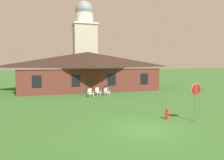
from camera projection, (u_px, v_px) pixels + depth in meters
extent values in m
plane|color=#336028|center=(145.00, 129.00, 13.06)|extent=(200.00, 200.00, 0.00)
cube|color=brown|center=(88.00, 78.00, 32.58)|extent=(19.11, 10.00, 3.20)
cube|color=#795B55|center=(88.00, 67.00, 32.44)|extent=(19.50, 10.20, 0.16)
pyramid|color=black|center=(88.00, 59.00, 32.33)|extent=(19.88, 10.40, 2.31)
cube|color=black|center=(37.00, 81.00, 25.75)|extent=(1.10, 0.06, 1.50)
cube|color=black|center=(76.00, 81.00, 27.09)|extent=(1.10, 0.06, 1.50)
cube|color=black|center=(112.00, 80.00, 28.43)|extent=(1.10, 0.06, 1.50)
cube|color=black|center=(144.00, 79.00, 29.77)|extent=(1.10, 0.06, 1.50)
cube|color=#422819|center=(91.00, 86.00, 27.68)|extent=(1.10, 0.06, 2.10)
cube|color=#BCB29E|center=(85.00, 53.00, 46.32)|extent=(4.80, 4.80, 12.00)
cube|color=silver|center=(85.00, 25.00, 45.78)|extent=(5.18, 5.18, 0.36)
cylinder|color=silver|center=(84.00, 19.00, 45.67)|extent=(3.80, 3.80, 2.20)
sphere|color=gray|center=(84.00, 10.00, 45.52)|extent=(3.88, 3.88, 3.88)
cylinder|color=slate|center=(196.00, 103.00, 14.56)|extent=(0.07, 0.07, 2.61)
cylinder|color=white|center=(196.00, 89.00, 14.49)|extent=(0.80, 0.10, 0.81)
cylinder|color=#B71414|center=(196.00, 89.00, 14.47)|extent=(0.76, 0.10, 0.76)
cube|color=silver|center=(93.00, 95.00, 25.17)|extent=(0.06, 0.06, 0.36)
cube|color=silver|center=(90.00, 96.00, 24.92)|extent=(0.06, 0.06, 0.36)
cube|color=silver|center=(92.00, 95.00, 25.54)|extent=(0.06, 0.06, 0.36)
cube|color=silver|center=(88.00, 95.00, 25.29)|extent=(0.06, 0.06, 0.36)
cube|color=silver|center=(91.00, 93.00, 25.21)|extent=(0.67, 0.65, 0.05)
cube|color=silver|center=(89.00, 91.00, 25.44)|extent=(0.55, 0.33, 0.54)
cube|color=silver|center=(93.00, 92.00, 25.33)|extent=(0.19, 0.47, 0.03)
cube|color=silver|center=(94.00, 93.00, 25.21)|extent=(0.05, 0.05, 0.22)
cube|color=silver|center=(89.00, 92.00, 25.02)|extent=(0.19, 0.47, 0.03)
cube|color=silver|center=(89.00, 93.00, 24.89)|extent=(0.05, 0.05, 0.22)
cube|color=silver|center=(101.00, 94.00, 26.15)|extent=(0.06, 0.06, 0.36)
cube|color=silver|center=(97.00, 94.00, 25.91)|extent=(0.06, 0.06, 0.36)
cube|color=silver|center=(99.00, 94.00, 26.53)|extent=(0.06, 0.06, 0.36)
cube|color=silver|center=(96.00, 94.00, 26.28)|extent=(0.06, 0.06, 0.36)
cube|color=silver|center=(98.00, 92.00, 26.20)|extent=(0.66, 0.65, 0.05)
cube|color=silver|center=(97.00, 90.00, 26.44)|extent=(0.55, 0.32, 0.54)
cube|color=silver|center=(100.00, 91.00, 26.32)|extent=(0.18, 0.47, 0.03)
cube|color=silver|center=(101.00, 92.00, 26.19)|extent=(0.05, 0.05, 0.22)
cube|color=silver|center=(96.00, 91.00, 26.01)|extent=(0.18, 0.47, 0.03)
cube|color=silver|center=(97.00, 92.00, 25.89)|extent=(0.05, 0.05, 0.22)
cube|color=white|center=(110.00, 94.00, 26.06)|extent=(0.07, 0.07, 0.36)
cube|color=white|center=(108.00, 94.00, 25.72)|extent=(0.07, 0.07, 0.36)
cube|color=white|center=(107.00, 94.00, 26.35)|extent=(0.07, 0.07, 0.36)
cube|color=white|center=(105.00, 94.00, 26.01)|extent=(0.07, 0.07, 0.36)
cube|color=white|center=(107.00, 92.00, 26.02)|extent=(0.74, 0.73, 0.05)
cube|color=white|center=(106.00, 90.00, 26.20)|extent=(0.53, 0.44, 0.54)
cube|color=white|center=(109.00, 91.00, 26.21)|extent=(0.30, 0.43, 0.03)
cube|color=white|center=(110.00, 92.00, 26.11)|extent=(0.06, 0.06, 0.22)
cube|color=white|center=(106.00, 91.00, 25.77)|extent=(0.30, 0.43, 0.03)
cube|color=white|center=(107.00, 92.00, 25.67)|extent=(0.06, 0.06, 0.22)
cylinder|color=red|center=(167.00, 118.00, 15.40)|extent=(0.28, 0.28, 0.08)
cylinder|color=red|center=(167.00, 114.00, 15.37)|extent=(0.20, 0.20, 0.55)
sphere|color=red|center=(167.00, 110.00, 15.34)|extent=(0.20, 0.20, 0.20)
cylinder|color=red|center=(165.00, 114.00, 15.33)|extent=(0.10, 0.08, 0.08)
cylinder|color=red|center=(168.00, 113.00, 15.40)|extent=(0.10, 0.08, 0.08)
cylinder|color=#335638|center=(107.00, 90.00, 28.09)|extent=(0.52, 0.52, 0.90)
cylinder|color=black|center=(107.00, 86.00, 28.05)|extent=(0.56, 0.56, 0.08)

